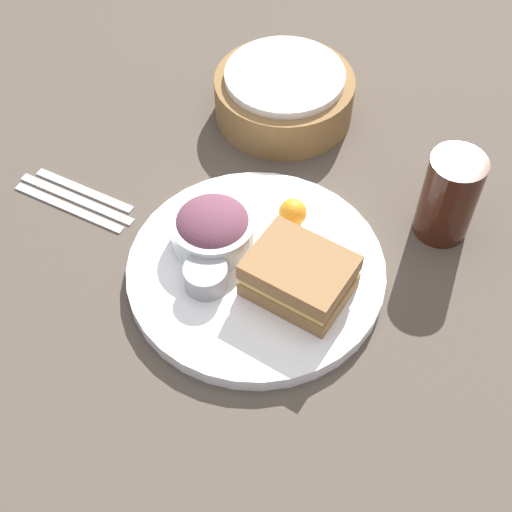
% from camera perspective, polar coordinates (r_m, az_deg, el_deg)
% --- Properties ---
extents(ground_plane, '(4.00, 4.00, 0.00)m').
position_cam_1_polar(ground_plane, '(0.90, 0.00, -1.58)').
color(ground_plane, '#4C4238').
extents(plate, '(0.32, 0.32, 0.02)m').
position_cam_1_polar(plate, '(0.89, 0.00, -1.19)').
color(plate, white).
rests_on(plate, ground_plane).
extents(sandwich, '(0.14, 0.13, 0.06)m').
position_cam_1_polar(sandwich, '(0.84, 3.48, -1.60)').
color(sandwich, olive).
rests_on(sandwich, plate).
extents(salad_bowl, '(0.11, 0.11, 0.06)m').
position_cam_1_polar(salad_bowl, '(0.89, -3.47, 2.23)').
color(salad_bowl, white).
rests_on(salad_bowl, plate).
extents(dressing_cup, '(0.05, 0.05, 0.03)m').
position_cam_1_polar(dressing_cup, '(0.86, -4.04, -1.64)').
color(dressing_cup, '#99999E').
rests_on(dressing_cup, plate).
extents(orange_wedge, '(0.04, 0.04, 0.04)m').
position_cam_1_polar(orange_wedge, '(0.92, 2.95, 3.49)').
color(orange_wedge, orange).
rests_on(orange_wedge, plate).
extents(drink_glass, '(0.07, 0.07, 0.12)m').
position_cam_1_polar(drink_glass, '(0.93, 15.19, 4.61)').
color(drink_glass, '#38190F').
rests_on(drink_glass, ground_plane).
extents(bread_basket, '(0.21, 0.21, 0.08)m').
position_cam_1_polar(bread_basket, '(1.08, 2.26, 12.79)').
color(bread_basket, olive).
rests_on(bread_basket, ground_plane).
extents(fork, '(0.17, 0.07, 0.01)m').
position_cam_1_polar(fork, '(1.00, -14.78, 3.80)').
color(fork, silver).
rests_on(fork, ground_plane).
extents(knife, '(0.18, 0.07, 0.01)m').
position_cam_1_polar(knife, '(1.01, -14.19, 4.49)').
color(knife, silver).
rests_on(knife, ground_plane).
extents(spoon, '(0.15, 0.06, 0.01)m').
position_cam_1_polar(spoon, '(1.02, -13.60, 5.17)').
color(spoon, silver).
rests_on(spoon, ground_plane).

